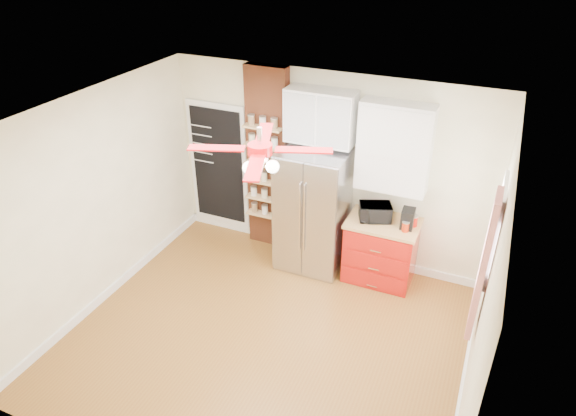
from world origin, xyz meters
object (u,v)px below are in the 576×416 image
at_px(canister_left, 405,227).
at_px(toaster_oven, 375,212).
at_px(coffee_maker, 408,218).
at_px(ceiling_fan, 260,150).
at_px(pantry_jar_oats, 257,159).
at_px(red_cabinet, 380,250).
at_px(fridge, 313,210).

bearing_deg(canister_left, toaster_oven, 164.08).
bearing_deg(coffee_maker, toaster_oven, 174.56).
xyz_separation_m(ceiling_fan, pantry_jar_oats, (-0.94, 1.76, -0.99)).
bearing_deg(ceiling_fan, pantry_jar_oats, 118.13).
height_order(red_cabinet, toaster_oven, toaster_oven).
bearing_deg(pantry_jar_oats, canister_left, -5.03).
bearing_deg(ceiling_fan, fridge, 91.76).
bearing_deg(fridge, pantry_jar_oats, 171.75).
relative_size(red_cabinet, pantry_jar_oats, 8.16).
relative_size(fridge, canister_left, 13.97).
distance_m(toaster_oven, pantry_jar_oats, 1.78).
bearing_deg(coffee_maker, ceiling_fan, -129.11).
bearing_deg(toaster_oven, coffee_maker, -24.60).
relative_size(ceiling_fan, toaster_oven, 3.46).
height_order(ceiling_fan, coffee_maker, ceiling_fan).
bearing_deg(toaster_oven, pantry_jar_oats, 155.66).
height_order(fridge, pantry_jar_oats, fridge).
relative_size(toaster_oven, pantry_jar_oats, 3.51).
height_order(red_cabinet, canister_left, canister_left).
height_order(fridge, toaster_oven, fridge).
bearing_deg(coffee_maker, red_cabinet, 175.70).
xyz_separation_m(fridge, toaster_oven, (0.84, 0.06, 0.14)).
distance_m(ceiling_fan, canister_left, 2.47).
height_order(coffee_maker, pantry_jar_oats, pantry_jar_oats).
distance_m(canister_left, pantry_jar_oats, 2.22).
bearing_deg(fridge, canister_left, -2.75).
height_order(coffee_maker, canister_left, coffee_maker).
xyz_separation_m(fridge, canister_left, (1.27, -0.06, 0.09)).
bearing_deg(red_cabinet, ceiling_fan, -118.71).
relative_size(fridge, toaster_oven, 4.32).
distance_m(red_cabinet, ceiling_fan, 2.75).
height_order(fridge, ceiling_fan, ceiling_fan).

